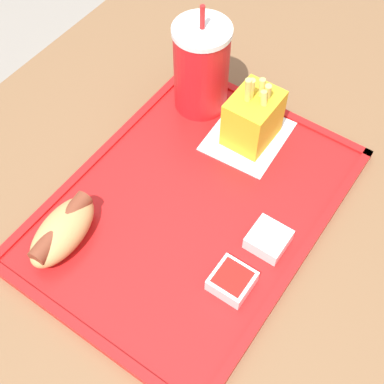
{
  "coord_description": "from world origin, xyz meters",
  "views": [
    {
      "loc": [
        -0.3,
        -0.19,
        1.32
      ],
      "look_at": [
        0.02,
        0.03,
        0.75
      ],
      "focal_mm": 50.0,
      "sensor_mm": 36.0,
      "label": 1
    }
  ],
  "objects": [
    {
      "name": "ground_plane",
      "position": [
        0.0,
        0.0,
        0.0
      ],
      "size": [
        8.0,
        8.0,
        0.0
      ],
      "primitive_type": "plane",
      "color": "gray"
    },
    {
      "name": "dining_table",
      "position": [
        0.0,
        0.0,
        0.35
      ],
      "size": [
        1.29,
        0.85,
        0.71
      ],
      "color": "brown",
      "rests_on": "ground_plane"
    },
    {
      "name": "food_tray",
      "position": [
        0.02,
        0.03,
        0.71
      ],
      "size": [
        0.44,
        0.33,
        0.01
      ],
      "color": "red",
      "rests_on": "dining_table"
    },
    {
      "name": "paper_napkin",
      "position": [
        0.16,
        0.04,
        0.72
      ],
      "size": [
        0.13,
        0.11,
        0.0
      ],
      "color": "white",
      "rests_on": "food_tray"
    },
    {
      "name": "soda_cup",
      "position": [
        0.18,
        0.13,
        0.79
      ],
      "size": [
        0.08,
        0.08,
        0.17
      ],
      "color": "red",
      "rests_on": "food_tray"
    },
    {
      "name": "hot_dog_far",
      "position": [
        -0.12,
        0.14,
        0.74
      ],
      "size": [
        0.12,
        0.07,
        0.04
      ],
      "color": "tan",
      "rests_on": "food_tray"
    },
    {
      "name": "fries_carton",
      "position": [
        0.16,
        0.03,
        0.76
      ],
      "size": [
        0.08,
        0.06,
        0.12
      ],
      "color": "gold",
      "rests_on": "food_tray"
    },
    {
      "name": "sauce_cup_mayo",
      "position": [
        0.02,
        -0.08,
        0.73
      ],
      "size": [
        0.05,
        0.05,
        0.02
      ],
      "color": "silver",
      "rests_on": "food_tray"
    },
    {
      "name": "sauce_cup_ketchup",
      "position": [
        -0.05,
        -0.07,
        0.73
      ],
      "size": [
        0.05,
        0.05,
        0.02
      ],
      "color": "silver",
      "rests_on": "food_tray"
    }
  ]
}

